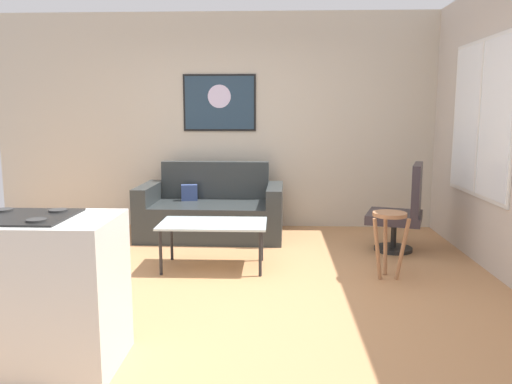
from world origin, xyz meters
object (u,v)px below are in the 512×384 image
(coffee_table, at_px, (213,226))
(armchair, at_px, (403,210))
(couch, at_px, (212,213))
(bar_stool, at_px, (389,228))
(wall_painting, at_px, (219,103))

(coffee_table, distance_m, armchair, 2.11)
(couch, xyz_separation_m, armchair, (2.18, -0.61, 0.17))
(couch, distance_m, bar_stool, 2.40)
(couch, bearing_deg, armchair, -15.67)
(couch, relative_size, wall_painting, 1.84)
(armchair, distance_m, wall_painting, 2.72)
(coffee_table, bearing_deg, wall_painting, 94.12)
(coffee_table, height_order, wall_painting, wall_painting)
(couch, bearing_deg, coffee_table, -82.10)
(coffee_table, bearing_deg, armchair, 18.54)
(coffee_table, xyz_separation_m, wall_painting, (-0.13, 1.87, 1.23))
(armchair, xyz_separation_m, wall_painting, (-2.14, 1.20, 1.18))
(bar_stool, relative_size, wall_painting, 0.65)
(armchair, height_order, bar_stool, armchair)
(wall_painting, bearing_deg, armchair, -29.27)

